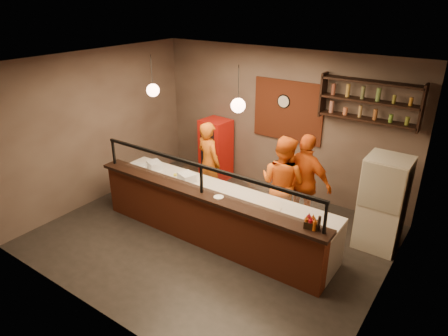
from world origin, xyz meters
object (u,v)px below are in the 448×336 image
Objects in this scene: cook_mid at (283,183)px; pepper_mill at (319,223)px; cook_left at (209,163)px; fridge at (383,203)px; wall_clock at (284,101)px; pizza_dough at (268,207)px; cook_right at (305,182)px; red_cooler at (216,150)px; condiment_caddy at (311,224)px.

pepper_mill is at bearing 138.99° from cook_mid.
cook_mid is (1.78, -0.06, 0.04)m from cook_left.
cook_left is 1.05× the size of fridge.
wall_clock is 2.76m from pizza_dough.
cook_right is 1.10× the size of fridge.
cook_mid is at bearing -165.95° from fridge.
wall_clock reaches higher than red_cooler.
pizza_dough is 1.07m from condiment_caddy.
cook_right is 4.00× the size of pizza_dough.
wall_clock is at bearing -36.15° from cook_right.
red_cooler reaches higher than pizza_dough.
pizza_dough is (0.18, -0.89, -0.03)m from cook_mid.
cook_right is 8.96× the size of pepper_mill.
fridge is 4.14m from red_cooler.
cook_right reaches higher than condiment_caddy.
cook_left is 3.81× the size of pizza_dough.
condiment_caddy is at bearing -108.56° from fridge.
pizza_dough is at bearing 159.72° from pepper_mill.
cook_mid is 0.91m from pizza_dough.
wall_clock reaches higher than cook_right.
fridge is 8.16× the size of pepper_mill.
red_cooler is at bearing 146.46° from pepper_mill.
red_cooler is at bearing -20.06° from cook_mid.
fridge is (1.40, 0.16, -0.08)m from cook_right.
cook_right is at bearing 120.28° from pepper_mill.
cook_mid is 0.43m from cook_right.
pepper_mill is at bearing -53.22° from wall_clock.
cook_mid is 1.75m from condiment_caddy.
cook_left reaches higher than fridge.
condiment_caddy is 0.95× the size of pepper_mill.
condiment_caddy is at bearing -54.97° from wall_clock.
condiment_caddy is at bearing -23.77° from pizza_dough.
wall_clock is 2.07m from cook_left.
condiment_caddy is (2.92, -1.38, 0.22)m from cook_left.
cook_left is 1.79m from cook_mid.
cook_right is at bearing -136.24° from cook_mid.
pepper_mill is (0.91, -1.56, 0.22)m from cook_right.
red_cooler reaches higher than pepper_mill.
fridge is at bearing -4.52° from red_cooler.
red_cooler is 4.26m from condiment_caddy.
cook_left is 8.54× the size of pepper_mill.
cook_right is 1.41m from fridge.
cook_mid is 3.96× the size of pizza_dough.
condiment_caddy is 0.12m from pepper_mill.
cook_right is 1.27× the size of red_cooler.
condiment_caddy is at bearing 171.45° from cook_left.
pizza_dough is at bearing 156.23° from condiment_caddy.
pizza_dough is (2.53, -1.99, 0.16)m from red_cooler.
red_cooler is at bearing 141.84° from pizza_dough.
cook_left is 3.53m from fridge.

